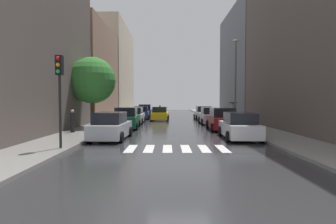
{
  "coord_description": "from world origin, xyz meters",
  "views": [
    {
      "loc": [
        -0.43,
        -10.25,
        2.37
      ],
      "look_at": [
        -0.45,
        22.09,
        1.02
      ],
      "focal_mm": 29.44,
      "sensor_mm": 36.0,
      "label": 1
    }
  ],
  "objects_px": {
    "traffic_light_left_corner": "(60,81)",
    "parked_car_left_nearest": "(111,127)",
    "parked_car_left_second": "(127,119)",
    "street_tree_left": "(93,80)",
    "parked_car_left_fifth": "(145,111)",
    "parked_car_right_second": "(222,119)",
    "pedestrian_foreground": "(234,108)",
    "taxi_midroad": "(160,114)",
    "parked_car_left_third": "(135,116)",
    "pedestrian_near_tree": "(73,120)",
    "parked_car_right_nearest": "(240,126)",
    "lamp_post_right": "(236,77)",
    "parked_car_right_third": "(210,116)",
    "parked_car_left_fourth": "(142,113)",
    "parked_car_right_fourth": "(203,113)"
  },
  "relations": [
    {
      "from": "parked_car_left_third",
      "to": "street_tree_left",
      "type": "distance_m",
      "value": 6.97
    },
    {
      "from": "taxi_midroad",
      "to": "pedestrian_foreground",
      "type": "xyz_separation_m",
      "value": [
        7.02,
        -7.31,
        0.92
      ]
    },
    {
      "from": "parked_car_left_fourth",
      "to": "pedestrian_foreground",
      "type": "relative_size",
      "value": 2.19
    },
    {
      "from": "parked_car_left_third",
      "to": "parked_car_right_second",
      "type": "relative_size",
      "value": 0.97
    },
    {
      "from": "parked_car_left_nearest",
      "to": "parked_car_left_second",
      "type": "relative_size",
      "value": 0.88
    },
    {
      "from": "traffic_light_left_corner",
      "to": "taxi_midroad",
      "type": "bearing_deg",
      "value": 78.53
    },
    {
      "from": "parked_car_left_second",
      "to": "lamp_post_right",
      "type": "height_order",
      "value": "lamp_post_right"
    },
    {
      "from": "parked_car_right_third",
      "to": "parked_car_left_third",
      "type": "bearing_deg",
      "value": 85.87
    },
    {
      "from": "parked_car_left_fifth",
      "to": "parked_car_right_fourth",
      "type": "xyz_separation_m",
      "value": [
        7.73,
        -6.49,
        -0.06
      ]
    },
    {
      "from": "parked_car_right_nearest",
      "to": "parked_car_right_second",
      "type": "height_order",
      "value": "parked_car_right_second"
    },
    {
      "from": "parked_car_right_second",
      "to": "parked_car_right_third",
      "type": "distance_m",
      "value": 5.69
    },
    {
      "from": "parked_car_left_second",
      "to": "parked_car_left_third",
      "type": "xyz_separation_m",
      "value": [
        0.03,
        5.21,
        -0.06
      ]
    },
    {
      "from": "parked_car_left_second",
      "to": "parked_car_left_fourth",
      "type": "xyz_separation_m",
      "value": [
        0.13,
        11.62,
        -0.06
      ]
    },
    {
      "from": "parked_car_right_fourth",
      "to": "parked_car_left_fifth",
      "type": "bearing_deg",
      "value": 49.93
    },
    {
      "from": "parked_car_left_second",
      "to": "pedestrian_near_tree",
      "type": "xyz_separation_m",
      "value": [
        -3.16,
        -4.19,
        0.14
      ]
    },
    {
      "from": "pedestrian_near_tree",
      "to": "taxi_midroad",
      "type": "bearing_deg",
      "value": 157.14
    },
    {
      "from": "parked_car_left_fifth",
      "to": "parked_car_right_second",
      "type": "bearing_deg",
      "value": -158.11
    },
    {
      "from": "pedestrian_foreground",
      "to": "traffic_light_left_corner",
      "type": "xyz_separation_m",
      "value": [
        -11.09,
        -12.77,
        1.61
      ]
    },
    {
      "from": "traffic_light_left_corner",
      "to": "parked_car_left_nearest",
      "type": "bearing_deg",
      "value": 68.33
    },
    {
      "from": "parked_car_left_fourth",
      "to": "pedestrian_near_tree",
      "type": "distance_m",
      "value": 16.16
    },
    {
      "from": "parked_car_left_nearest",
      "to": "parked_car_right_nearest",
      "type": "bearing_deg",
      "value": -85.28
    },
    {
      "from": "parked_car_left_fifth",
      "to": "taxi_midroad",
      "type": "bearing_deg",
      "value": -163.46
    },
    {
      "from": "parked_car_left_fourth",
      "to": "traffic_light_left_corner",
      "type": "xyz_separation_m",
      "value": [
        -1.65,
        -22.22,
        2.52
      ]
    },
    {
      "from": "parked_car_right_third",
      "to": "taxi_midroad",
      "type": "relative_size",
      "value": 1.02
    },
    {
      "from": "pedestrian_near_tree",
      "to": "parked_car_right_nearest",
      "type": "bearing_deg",
      "value": 78.47
    },
    {
      "from": "taxi_midroad",
      "to": "street_tree_left",
      "type": "distance_m",
      "value": 11.6
    },
    {
      "from": "parked_car_left_second",
      "to": "street_tree_left",
      "type": "height_order",
      "value": "street_tree_left"
    },
    {
      "from": "parked_car_left_nearest",
      "to": "parked_car_left_fifth",
      "type": "xyz_separation_m",
      "value": [
        0.12,
        23.84,
        0.06
      ]
    },
    {
      "from": "parked_car_left_second",
      "to": "parked_car_right_second",
      "type": "xyz_separation_m",
      "value": [
        7.87,
        -1.15,
        -0.0
      ]
    },
    {
      "from": "parked_car_right_nearest",
      "to": "traffic_light_left_corner",
      "type": "xyz_separation_m",
      "value": [
        -9.43,
        -4.17,
        2.52
      ]
    },
    {
      "from": "parked_car_right_third",
      "to": "pedestrian_foreground",
      "type": "relative_size",
      "value": 2.19
    },
    {
      "from": "parked_car_right_second",
      "to": "pedestrian_near_tree",
      "type": "xyz_separation_m",
      "value": [
        -11.03,
        -3.04,
        0.14
      ]
    },
    {
      "from": "parked_car_right_fourth",
      "to": "taxi_midroad",
      "type": "xyz_separation_m",
      "value": [
        -5.32,
        -1.14,
        -0.01
      ]
    },
    {
      "from": "parked_car_left_second",
      "to": "street_tree_left",
      "type": "relative_size",
      "value": 0.82
    },
    {
      "from": "pedestrian_foreground",
      "to": "traffic_light_left_corner",
      "type": "relative_size",
      "value": 0.48
    },
    {
      "from": "pedestrian_foreground",
      "to": "street_tree_left",
      "type": "relative_size",
      "value": 0.35
    },
    {
      "from": "parked_car_left_nearest",
      "to": "street_tree_left",
      "type": "bearing_deg",
      "value": 26.39
    },
    {
      "from": "parked_car_left_nearest",
      "to": "pedestrian_foreground",
      "type": "distance_m",
      "value": 13.09
    },
    {
      "from": "parked_car_left_second",
      "to": "pedestrian_near_tree",
      "type": "bearing_deg",
      "value": 140.92
    },
    {
      "from": "lamp_post_right",
      "to": "taxi_midroad",
      "type": "bearing_deg",
      "value": 129.48
    },
    {
      "from": "taxi_midroad",
      "to": "traffic_light_left_corner",
      "type": "bearing_deg",
      "value": 170.48
    },
    {
      "from": "parked_car_right_nearest",
      "to": "lamp_post_right",
      "type": "bearing_deg",
      "value": -9.74
    },
    {
      "from": "parked_car_right_second",
      "to": "pedestrian_foreground",
      "type": "distance_m",
      "value": 3.84
    },
    {
      "from": "parked_car_right_third",
      "to": "taxi_midroad",
      "type": "distance_m",
      "value": 7.22
    },
    {
      "from": "parked_car_left_fifth",
      "to": "pedestrian_near_tree",
      "type": "height_order",
      "value": "parked_car_left_fifth"
    },
    {
      "from": "traffic_light_left_corner",
      "to": "parked_car_left_fourth",
      "type": "bearing_deg",
      "value": 85.76
    },
    {
      "from": "parked_car_right_nearest",
      "to": "lamp_post_right",
      "type": "relative_size",
      "value": 0.6
    },
    {
      "from": "pedestrian_near_tree",
      "to": "traffic_light_left_corner",
      "type": "distance_m",
      "value": 7.0
    },
    {
      "from": "parked_car_right_second",
      "to": "taxi_midroad",
      "type": "height_order",
      "value": "taxi_midroad"
    },
    {
      "from": "parked_car_left_third",
      "to": "parked_car_right_fourth",
      "type": "height_order",
      "value": "parked_car_right_fourth"
    }
  ]
}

